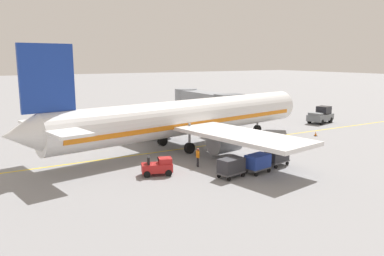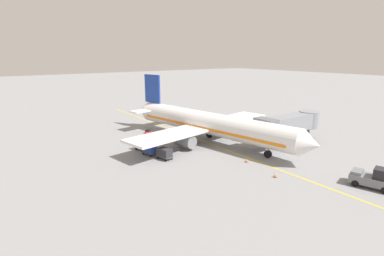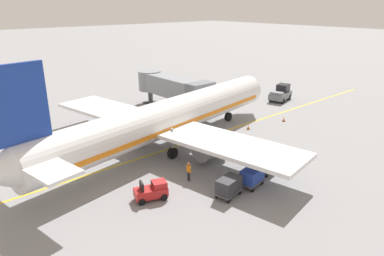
% 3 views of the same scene
% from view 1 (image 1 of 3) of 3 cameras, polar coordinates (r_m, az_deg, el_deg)
% --- Properties ---
extents(ground_plane, '(400.00, 400.00, 0.00)m').
position_cam_1_polar(ground_plane, '(41.87, 1.03, -2.76)').
color(ground_plane, gray).
extents(gate_lead_in_line, '(0.24, 80.00, 0.01)m').
position_cam_1_polar(gate_lead_in_line, '(41.87, 1.03, -2.76)').
color(gate_lead_in_line, gold).
rests_on(gate_lead_in_line, ground).
extents(parked_airliner, '(30.45, 37.23, 10.63)m').
position_cam_1_polar(parked_airliner, '(41.11, -0.59, 1.52)').
color(parked_airliner, white).
rests_on(parked_airliner, ground).
extents(jet_bridge, '(13.85, 3.50, 4.98)m').
position_cam_1_polar(jet_bridge, '(54.16, 1.88, 3.93)').
color(jet_bridge, gray).
rests_on(jet_bridge, ground).
extents(pushback_tractor, '(3.25, 4.82, 2.40)m').
position_cam_1_polar(pushback_tractor, '(60.15, 18.56, 1.78)').
color(pushback_tractor, slate).
rests_on(pushback_tractor, ground).
extents(baggage_tug_lead, '(1.95, 2.75, 1.62)m').
position_cam_1_polar(baggage_tug_lead, '(31.81, -5.06, -5.72)').
color(baggage_tug_lead, '#B21E1E').
rests_on(baggage_tug_lead, ground).
extents(baggage_cart_front, '(1.68, 2.98, 1.58)m').
position_cam_1_polar(baggage_cart_front, '(35.15, 12.46, -3.97)').
color(baggage_cart_front, '#4C4C51').
rests_on(baggage_cart_front, ground).
extents(baggage_cart_second_in_train, '(1.68, 2.98, 1.58)m').
position_cam_1_polar(baggage_cart_second_in_train, '(32.65, 9.72, -4.98)').
color(baggage_cart_second_in_train, '#4C4C51').
rests_on(baggage_cart_second_in_train, ground).
extents(baggage_cart_third_in_train, '(1.68, 2.98, 1.58)m').
position_cam_1_polar(baggage_cart_third_in_train, '(31.15, 5.83, -5.63)').
color(baggage_cart_third_in_train, '#4C4C51').
rests_on(baggage_cart_third_in_train, ground).
extents(ground_crew_wing_walker, '(0.72, 0.33, 1.69)m').
position_cam_1_polar(ground_crew_wing_walker, '(33.99, 0.86, -4.21)').
color(ground_crew_wing_walker, '#232328').
rests_on(ground_crew_wing_walker, ground).
extents(safety_cone_nose_left, '(0.36, 0.36, 0.59)m').
position_cam_1_polar(safety_cone_nose_left, '(46.48, 12.20, -1.32)').
color(safety_cone_nose_left, black).
rests_on(safety_cone_nose_left, ground).
extents(safety_cone_nose_right, '(0.36, 0.36, 0.59)m').
position_cam_1_polar(safety_cone_nose_right, '(49.86, 17.86, -0.80)').
color(safety_cone_nose_right, black).
rests_on(safety_cone_nose_right, ground).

